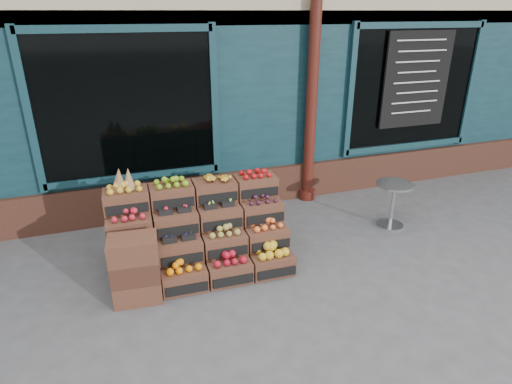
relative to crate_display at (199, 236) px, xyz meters
name	(u,v)px	position (x,y,z in m)	size (l,w,h in m)	color
ground	(290,274)	(1.00, -0.58, -0.41)	(60.00, 60.00, 0.00)	#4B4B4E
shop_facade	(195,42)	(1.00, 4.53, 1.99)	(12.00, 6.24, 4.80)	#102F38
crate_display	(199,236)	(0.00, 0.00, 0.00)	(2.16, 1.10, 1.33)	#522F20
spare_crates	(135,269)	(-0.80, -0.46, -0.02)	(0.55, 0.41, 0.78)	#522F20
bistro_table	(393,200)	(2.94, 0.12, 0.02)	(0.54, 0.54, 0.69)	silver
shopkeeper	(152,137)	(-0.24, 2.28, 0.69)	(0.80, 0.53, 2.20)	#195A32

